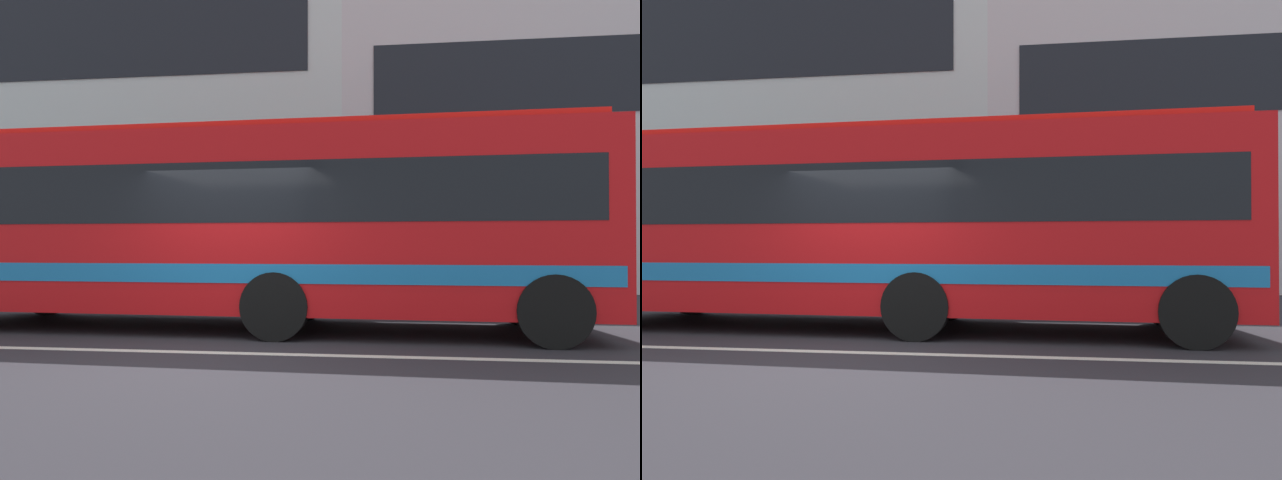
% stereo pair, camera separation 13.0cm
% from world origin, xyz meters
% --- Properties ---
extents(ground_plane, '(160.00, 160.00, 0.00)m').
position_xyz_m(ground_plane, '(0.00, 0.00, 0.00)').
color(ground_plane, '#2C2A31').
extents(lane_centre_line, '(60.00, 0.16, 0.01)m').
position_xyz_m(lane_centre_line, '(0.00, 0.00, 0.00)').
color(lane_centre_line, silver).
rests_on(lane_centre_line, ground_plane).
extents(apartment_block_left, '(25.90, 11.90, 14.00)m').
position_xyz_m(apartment_block_left, '(-12.03, 15.77, 7.00)').
color(apartment_block_left, silver).
rests_on(apartment_block_left, ground_plane).
extents(transit_bus, '(11.17, 2.93, 3.26)m').
position_xyz_m(transit_bus, '(0.06, 2.19, 1.80)').
color(transit_bus, red).
rests_on(transit_bus, ground_plane).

